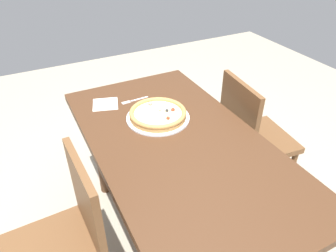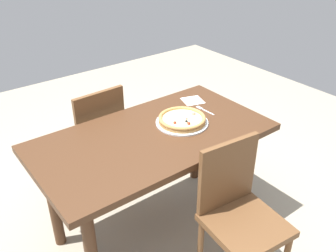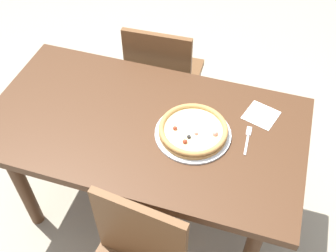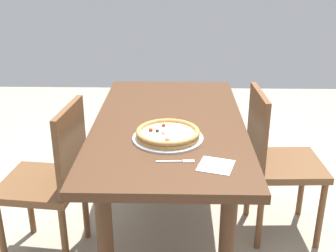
{
  "view_description": "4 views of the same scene",
  "coord_description": "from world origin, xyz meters",
  "px_view_note": "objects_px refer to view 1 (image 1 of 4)",
  "views": [
    {
      "loc": [
        -1.06,
        0.59,
        1.67
      ],
      "look_at": [
        0.12,
        -0.0,
        0.77
      ],
      "focal_mm": 33.63,
      "sensor_mm": 36.0,
      "label": 1
    },
    {
      "loc": [
        -1.1,
        -1.59,
        1.92
      ],
      "look_at": [
        0.12,
        -0.0,
        0.77
      ],
      "focal_mm": 39.46,
      "sensor_mm": 36.0,
      "label": 2
    },
    {
      "loc": [
        0.48,
        -1.15,
        2.11
      ],
      "look_at": [
        0.12,
        -0.0,
        0.77
      ],
      "focal_mm": 43.22,
      "sensor_mm": 36.0,
      "label": 3
    },
    {
      "loc": [
        2.1,
        0.04,
        1.59
      ],
      "look_at": [
        0.12,
        -0.0,
        0.77
      ],
      "focal_mm": 45.87,
      "sensor_mm": 36.0,
      "label": 4
    }
  ],
  "objects_px": {
    "plate": "(159,117)",
    "napkin": "(105,104)",
    "pizza": "(159,113)",
    "dining_table": "(178,158)",
    "chair_near": "(251,136)",
    "fork": "(133,101)",
    "chair_far": "(66,242)"
  },
  "relations": [
    {
      "from": "fork",
      "to": "napkin",
      "type": "relative_size",
      "value": 1.18
    },
    {
      "from": "pizza",
      "to": "napkin",
      "type": "distance_m",
      "value": 0.34
    },
    {
      "from": "fork",
      "to": "pizza",
      "type": "bearing_deg",
      "value": 100.98
    },
    {
      "from": "plate",
      "to": "napkin",
      "type": "relative_size",
      "value": 2.42
    },
    {
      "from": "dining_table",
      "to": "chair_far",
      "type": "distance_m",
      "value": 0.64
    },
    {
      "from": "dining_table",
      "to": "napkin",
      "type": "bearing_deg",
      "value": 22.5
    },
    {
      "from": "dining_table",
      "to": "fork",
      "type": "height_order",
      "value": "fork"
    },
    {
      "from": "plate",
      "to": "napkin",
      "type": "height_order",
      "value": "plate"
    },
    {
      "from": "chair_near",
      "to": "napkin",
      "type": "xyz_separation_m",
      "value": [
        0.36,
        0.81,
        0.27
      ]
    },
    {
      "from": "chair_near",
      "to": "pizza",
      "type": "bearing_deg",
      "value": -92.09
    },
    {
      "from": "chair_near",
      "to": "fork",
      "type": "height_order",
      "value": "chair_near"
    },
    {
      "from": "chair_far",
      "to": "plate",
      "type": "bearing_deg",
      "value": -63.54
    },
    {
      "from": "pizza",
      "to": "dining_table",
      "type": "bearing_deg",
      "value": 178.86
    },
    {
      "from": "dining_table",
      "to": "pizza",
      "type": "bearing_deg",
      "value": -1.14
    },
    {
      "from": "dining_table",
      "to": "fork",
      "type": "bearing_deg",
      "value": 6.32
    },
    {
      "from": "plate",
      "to": "chair_far",
      "type": "bearing_deg",
      "value": 118.83
    },
    {
      "from": "dining_table",
      "to": "fork",
      "type": "distance_m",
      "value": 0.48
    },
    {
      "from": "chair_near",
      "to": "dining_table",
      "type": "bearing_deg",
      "value": -70.62
    },
    {
      "from": "chair_near",
      "to": "napkin",
      "type": "height_order",
      "value": "chair_near"
    },
    {
      "from": "dining_table",
      "to": "chair_far",
      "type": "bearing_deg",
      "value": 99.95
    },
    {
      "from": "plate",
      "to": "fork",
      "type": "bearing_deg",
      "value": 13.37
    },
    {
      "from": "dining_table",
      "to": "pizza",
      "type": "distance_m",
      "value": 0.27
    },
    {
      "from": "chair_near",
      "to": "napkin",
      "type": "distance_m",
      "value": 0.93
    },
    {
      "from": "napkin",
      "to": "plate",
      "type": "bearing_deg",
      "value": -141.94
    },
    {
      "from": "dining_table",
      "to": "chair_near",
      "type": "xyz_separation_m",
      "value": [
        0.14,
        -0.61,
        -0.16
      ]
    },
    {
      "from": "plate",
      "to": "fork",
      "type": "distance_m",
      "value": 0.24
    },
    {
      "from": "dining_table",
      "to": "napkin",
      "type": "distance_m",
      "value": 0.55
    },
    {
      "from": "chair_near",
      "to": "pizza",
      "type": "xyz_separation_m",
      "value": [
        0.09,
        0.6,
        0.29
      ]
    },
    {
      "from": "chair_far",
      "to": "fork",
      "type": "distance_m",
      "value": 0.84
    },
    {
      "from": "chair_far",
      "to": "fork",
      "type": "relative_size",
      "value": 5.34
    },
    {
      "from": "dining_table",
      "to": "plate",
      "type": "bearing_deg",
      "value": -1.08
    },
    {
      "from": "plate",
      "to": "chair_near",
      "type": "bearing_deg",
      "value": -98.17
    }
  ]
}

